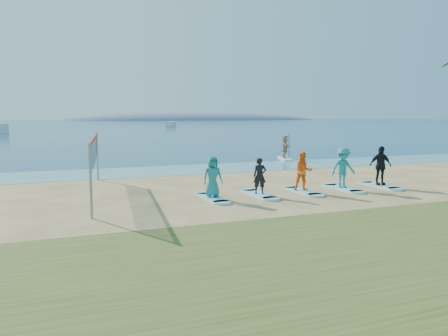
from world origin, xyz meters
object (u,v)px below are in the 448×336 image
object	(u,v)px
paddleboard	(285,159)
paddleboarder	(285,147)
surfboard_2	(303,191)
student_2	(303,171)
surfboard_0	(213,198)
student_1	(260,176)
surfboard_3	(343,188)
student_4	(380,166)
student_3	(343,168)
boat_offshore_b	(171,127)
surfboard_1	(260,194)
surfboard_4	(379,186)
student_0	(213,177)
volleyball_net	(94,151)

from	to	relation	value
paddleboard	paddleboarder	xyz separation A→B (m)	(0.00, 0.00, 0.92)
surfboard_2	student_2	size ratio (longest dim) A/B	1.30
paddleboarder	student_2	bearing A→B (deg)	173.82
surfboard_2	paddleboarder	bearing A→B (deg)	63.77
surfboard_0	student_1	bearing A→B (deg)	0.00
surfboard_3	student_4	distance (m)	2.34
student_2	student_3	distance (m)	2.13
student_1	surfboard_3	size ratio (longest dim) A/B	0.69
boat_offshore_b	student_3	xyz separation A→B (m)	(-20.73, -111.57, 1.01)
student_3	surfboard_3	bearing A→B (deg)	0.00
surfboard_0	student_3	size ratio (longest dim) A/B	1.20
student_3	student_4	bearing A→B (deg)	4.02
paddleboarder	surfboard_1	xyz separation A→B (m)	(-8.57, -13.09, -0.94)
surfboard_2	student_3	xyz separation A→B (m)	(2.13, 0.00, 0.96)
surfboard_3	surfboard_4	distance (m)	2.13
surfboard_0	surfboard_2	size ratio (longest dim) A/B	1.00
surfboard_1	student_1	distance (m)	0.81
student_0	volleyball_net	bearing A→B (deg)	146.25
surfboard_2	student_2	world-z (taller)	student_2
student_3	student_4	xyz separation A→B (m)	(2.13, 0.00, 0.01)
paddleboarder	surfboard_4	xyz separation A→B (m)	(-2.20, -13.09, -0.94)
student_4	paddleboarder	bearing A→B (deg)	93.77
surfboard_0	boat_offshore_b	bearing A→B (deg)	76.34
boat_offshore_b	surfboard_2	bearing A→B (deg)	-78.30
volleyball_net	student_0	size ratio (longest dim) A/B	5.42
student_3	surfboard_2	bearing A→B (deg)	-175.98
surfboard_0	surfboard_4	size ratio (longest dim) A/B	1.00
volleyball_net	surfboard_2	size ratio (longest dim) A/B	4.10
student_1	paddleboarder	bearing A→B (deg)	75.36
paddleboard	surfboard_1	world-z (taller)	paddleboard
student_0	surfboard_3	xyz separation A→B (m)	(6.38, 0.00, -0.88)
surfboard_3	student_4	size ratio (longest dim) A/B	1.19
student_0	surfboard_3	size ratio (longest dim) A/B	0.76
surfboard_1	student_4	size ratio (longest dim) A/B	1.19
surfboard_1	surfboard_2	bearing A→B (deg)	0.00
surfboard_0	surfboard_2	world-z (taller)	same
surfboard_0	surfboard_2	distance (m)	4.25
surfboard_1	surfboard_4	bearing A→B (deg)	0.00
surfboard_3	volleyball_net	bearing A→B (deg)	165.76
surfboard_4	student_4	size ratio (longest dim) A/B	1.19
paddleboard	student_2	distance (m)	14.61
student_2	surfboard_4	size ratio (longest dim) A/B	0.77
surfboard_2	volleyball_net	bearing A→B (deg)	162.44
boat_offshore_b	student_0	size ratio (longest dim) A/B	3.70
volleyball_net	paddleboarder	bearing A→B (deg)	34.52
student_2	student_4	size ratio (longest dim) A/B	0.92
surfboard_0	student_1	distance (m)	2.27
student_0	student_1	bearing A→B (deg)	-1.74
surfboard_0	surfboard_3	distance (m)	6.38
student_1	student_3	distance (m)	4.26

